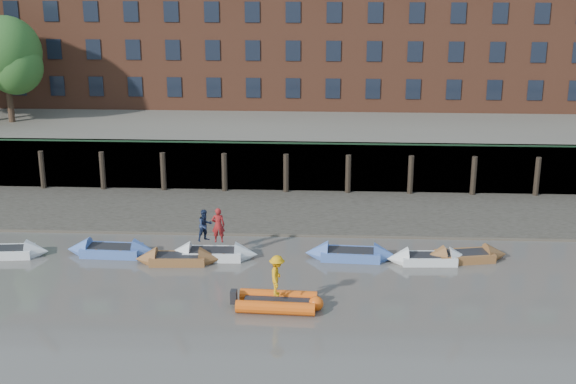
# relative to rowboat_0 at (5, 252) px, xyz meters

# --- Properties ---
(ground) EXTENTS (220.00, 220.00, 0.00)m
(ground) POSITION_rel_rowboat_0_xyz_m (16.13, -10.29, -0.23)
(ground) COLOR #56514A
(ground) RESTS_ON ground
(foreshore) EXTENTS (110.00, 8.00, 0.50)m
(foreshore) POSITION_rel_rowboat_0_xyz_m (16.13, 7.71, -0.23)
(foreshore) COLOR #3D382F
(foreshore) RESTS_ON ground
(mud_band) EXTENTS (110.00, 1.60, 0.10)m
(mud_band) POSITION_rel_rowboat_0_xyz_m (16.13, 4.31, -0.23)
(mud_band) COLOR #4C4336
(mud_band) RESTS_ON ground
(river_wall) EXTENTS (110.00, 1.23, 3.30)m
(river_wall) POSITION_rel_rowboat_0_xyz_m (16.13, 12.09, 1.36)
(river_wall) COLOR #2D2A26
(river_wall) RESTS_ON ground
(bank_terrace) EXTENTS (110.00, 28.00, 3.20)m
(bank_terrace) POSITION_rel_rowboat_0_xyz_m (16.13, 25.71, 1.37)
(bank_terrace) COLOR #5E594D
(bank_terrace) RESTS_ON ground
(rowboat_0) EXTENTS (4.64, 1.77, 1.31)m
(rowboat_0) POSITION_rel_rowboat_0_xyz_m (0.00, 0.00, 0.00)
(rowboat_0) COLOR silver
(rowboat_0) RESTS_ON ground
(rowboat_1) EXTENTS (4.82, 1.57, 1.38)m
(rowboat_1) POSITION_rel_rowboat_0_xyz_m (5.54, 0.45, 0.01)
(rowboat_1) COLOR #4669B4
(rowboat_1) RESTS_ON ground
(rowboat_2) EXTENTS (4.42, 1.48, 1.27)m
(rowboat_2) POSITION_rel_rowboat_0_xyz_m (9.21, -0.46, -0.01)
(rowboat_2) COLOR brown
(rowboat_2) RESTS_ON ground
(rowboat_3) EXTENTS (4.68, 1.45, 1.35)m
(rowboat_3) POSITION_rel_rowboat_0_xyz_m (10.90, 0.24, 0.01)
(rowboat_3) COLOR silver
(rowboat_3) RESTS_ON ground
(rowboat_4) EXTENTS (4.80, 1.62, 1.37)m
(rowboat_4) POSITION_rel_rowboat_0_xyz_m (18.04, 0.53, 0.01)
(rowboat_4) COLOR #4669B4
(rowboat_4) RESTS_ON ground
(rowboat_5) EXTENTS (4.35, 1.43, 1.25)m
(rowboat_5) POSITION_rel_rowboat_0_xyz_m (22.01, 0.18, -0.01)
(rowboat_5) COLOR silver
(rowboat_5) RESTS_ON ground
(rowboat_6) EXTENTS (4.66, 2.13, 1.30)m
(rowboat_6) POSITION_rel_rowboat_0_xyz_m (23.90, 0.57, -0.00)
(rowboat_6) COLOR brown
(rowboat_6) RESTS_ON ground
(rib_tender) EXTENTS (3.90, 1.99, 0.67)m
(rib_tender) POSITION_rel_rowboat_0_xyz_m (14.74, -5.39, 0.06)
(rib_tender) COLOR #E7550F
(rib_tender) RESTS_ON ground
(person_rower_a) EXTENTS (0.71, 0.50, 1.84)m
(person_rower_a) POSITION_rel_rowboat_0_xyz_m (11.22, 0.25, 1.60)
(person_rower_a) COLOR maroon
(person_rower_a) RESTS_ON rowboat_3
(person_rower_b) EXTENTS (1.04, 1.01, 1.68)m
(person_rower_b) POSITION_rel_rowboat_0_xyz_m (10.51, 0.41, 1.52)
(person_rower_b) COLOR #19233F
(person_rower_b) RESTS_ON rowboat_3
(person_rib_crew) EXTENTS (0.73, 1.23, 1.88)m
(person_rib_crew) POSITION_rel_rowboat_0_xyz_m (14.59, -5.36, 1.33)
(person_rib_crew) COLOR orange
(person_rib_crew) RESTS_ON rib_tender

